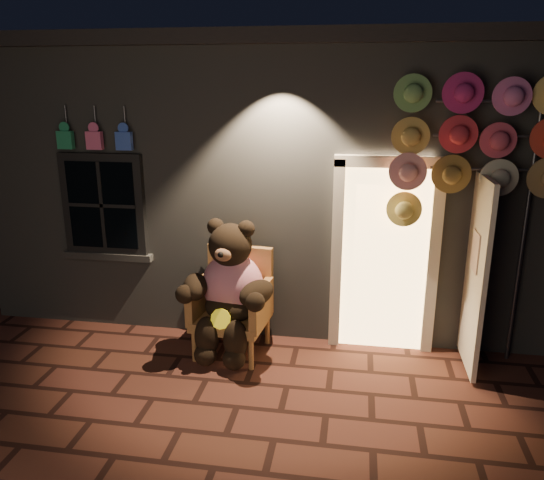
# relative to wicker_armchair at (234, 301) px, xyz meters

# --- Properties ---
(ground) EXTENTS (60.00, 60.00, 0.00)m
(ground) POSITION_rel_wicker_armchair_xyz_m (0.28, -1.13, -0.58)
(ground) COLOR #50271E
(ground) RESTS_ON ground
(shop_building) EXTENTS (7.30, 5.95, 3.51)m
(shop_building) POSITION_rel_wicker_armchair_xyz_m (0.28, 2.86, 1.16)
(shop_building) COLOR slate
(shop_building) RESTS_ON ground
(wicker_armchair) EXTENTS (0.87, 0.80, 1.16)m
(wicker_armchair) POSITION_rel_wicker_armchair_xyz_m (0.00, 0.00, 0.00)
(wicker_armchair) COLOR #B07A44
(wicker_armchair) RESTS_ON ground
(teddy_bear) EXTENTS (1.09, 0.90, 1.51)m
(teddy_bear) POSITION_rel_wicker_armchair_xyz_m (-0.01, -0.15, 0.20)
(teddy_bear) COLOR #CD1542
(teddy_bear) RESTS_ON ground
(hat_rack) EXTENTS (1.75, 0.22, 2.99)m
(hat_rack) POSITION_rel_wicker_armchair_xyz_m (2.41, 0.15, 1.76)
(hat_rack) COLOR #59595E
(hat_rack) RESTS_ON ground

